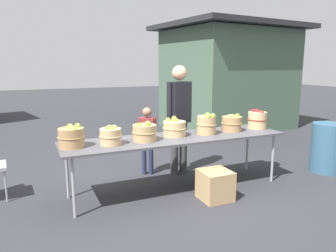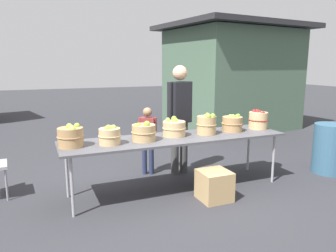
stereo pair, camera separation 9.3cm
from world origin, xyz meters
name	(u,v)px [view 1 (the left image)]	position (x,y,z in m)	size (l,w,h in m)	color
ground_plane	(177,189)	(0.00, 0.00, 0.00)	(40.00, 40.00, 0.00)	#2D2D33
market_table	(177,139)	(0.00, 0.00, 0.72)	(3.10, 0.76, 0.75)	#4C4C51
apple_basket_green_0	(71,137)	(-1.38, 0.02, 0.87)	(0.32, 0.32, 0.28)	#A87F51
apple_basket_green_1	(111,135)	(-0.93, -0.05, 0.87)	(0.28, 0.28, 0.25)	tan
apple_basket_green_2	(144,132)	(-0.48, -0.03, 0.86)	(0.33, 0.33, 0.27)	tan
apple_basket_green_3	(174,128)	(0.00, 0.08, 0.86)	(0.33, 0.33, 0.26)	tan
apple_basket_green_4	(207,124)	(0.47, 0.01, 0.89)	(0.29, 0.29, 0.31)	tan
apple_basket_green_5	(232,123)	(0.92, 0.04, 0.87)	(0.31, 0.31, 0.26)	#A87F51
apple_basket_red_0	(257,119)	(1.40, 0.05, 0.89)	(0.30, 0.30, 0.29)	tan
vendor_adult	(179,111)	(0.32, 0.60, 1.01)	(0.45, 0.28, 1.71)	#3F3F3F
child_customer	(147,136)	(-0.16, 0.75, 0.63)	(0.27, 0.21, 1.07)	#262D4C
food_kiosk	(228,77)	(3.23, 3.54, 1.38)	(3.83, 3.30, 2.74)	#47604C
trash_barrel	(328,148)	(2.57, -0.30, 0.40)	(0.52, 0.52, 0.79)	#335972
produce_crate	(215,185)	(0.31, -0.51, 0.19)	(0.38, 0.38, 0.38)	tan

